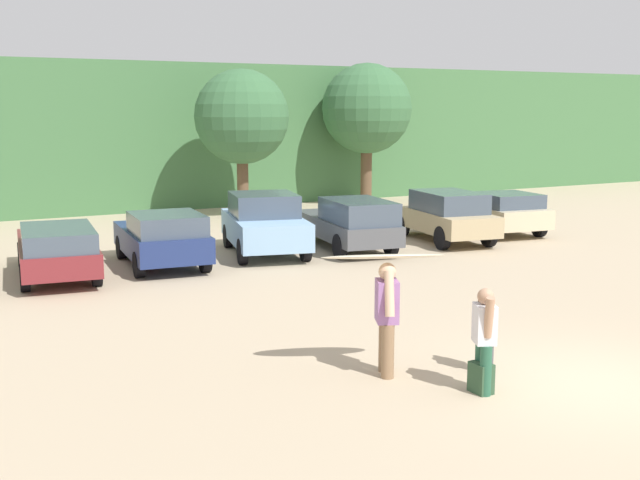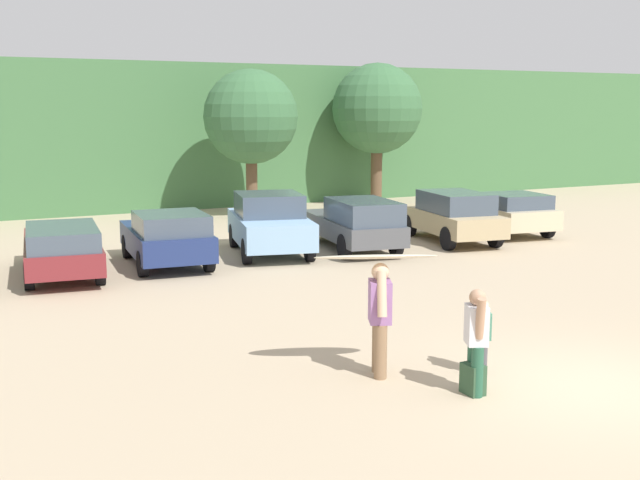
{
  "view_description": "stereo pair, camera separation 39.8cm",
  "coord_description": "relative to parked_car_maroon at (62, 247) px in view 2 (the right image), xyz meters",
  "views": [
    {
      "loc": [
        -9.07,
        -8.02,
        4.11
      ],
      "look_at": [
        -1.38,
        6.26,
        1.39
      ],
      "focal_mm": 44.18,
      "sensor_mm": 36.0,
      "label": 1
    },
    {
      "loc": [
        -8.72,
        -8.2,
        4.11
      ],
      "look_at": [
        -1.38,
        6.26,
        1.39
      ],
      "focal_mm": 44.18,
      "sensor_mm": 36.0,
      "label": 2
    }
  ],
  "objects": [
    {
      "name": "parked_car_maroon",
      "position": [
        0.0,
        0.0,
        0.0
      ],
      "size": [
        2.29,
        4.91,
        1.33
      ],
      "rotation": [
        0.0,
        0.0,
        1.45
      ],
      "color": "maroon",
      "rests_on": "ground_plane"
    },
    {
      "name": "backpack_dropped",
      "position": [
        3.99,
        -11.14,
        -0.51
      ],
      "size": [
        0.24,
        0.34,
        0.45
      ],
      "color": "#2D4C33",
      "rests_on": "ground_plane"
    },
    {
      "name": "parked_car_navy",
      "position": [
        2.68,
        0.1,
        0.04
      ],
      "size": [
        2.22,
        4.21,
        1.48
      ],
      "rotation": [
        0.0,
        0.0,
        1.48
      ],
      "color": "navy",
      "rests_on": "ground_plane"
    },
    {
      "name": "parked_car_sky_blue",
      "position": [
        5.8,
        0.53,
        0.15
      ],
      "size": [
        2.82,
        4.43,
        1.73
      ],
      "rotation": [
        0.0,
        0.0,
        1.34
      ],
      "color": "#84ADD1",
      "rests_on": "ground_plane"
    },
    {
      "name": "parked_car_dark_gray",
      "position": [
        8.25,
        -0.11,
        0.08
      ],
      "size": [
        2.41,
        4.87,
        1.55
      ],
      "rotation": [
        0.0,
        0.0,
        1.41
      ],
      "color": "#4C4F54",
      "rests_on": "ground_plane"
    },
    {
      "name": "tree_center_left",
      "position": [
        8.29,
        8.04,
        3.04
      ],
      "size": [
        3.57,
        3.57,
        5.59
      ],
      "color": "brown",
      "rests_on": "ground_plane"
    },
    {
      "name": "tree_far_right",
      "position": [
        14.61,
        9.33,
        3.34
      ],
      "size": [
        3.85,
        3.85,
        6.02
      ],
      "color": "brown",
      "rests_on": "ground_plane"
    },
    {
      "name": "person_adult",
      "position": [
        3.19,
        -9.82,
        0.27
      ],
      "size": [
        0.48,
        0.75,
        1.78
      ],
      "rotation": [
        0.0,
        0.0,
        2.71
      ],
      "color": "#8C6B4C",
      "rests_on": "ground_plane"
    },
    {
      "name": "person_child",
      "position": [
        4.66,
        -10.48,
        -0.07
      ],
      "size": [
        0.32,
        0.49,
        1.18
      ],
      "rotation": [
        0.0,
        0.0,
        2.71
      ],
      "color": "#4C4C51",
      "rests_on": "ground_plane"
    },
    {
      "name": "parked_car_champagne",
      "position": [
        14.19,
        0.36,
        -0.0
      ],
      "size": [
        2.46,
        4.3,
        1.39
      ],
      "rotation": [
        0.0,
        0.0,
        1.43
      ],
      "color": "beige",
      "rests_on": "ground_plane"
    },
    {
      "name": "hillside_ridge",
      "position": [
        5.76,
        17.06,
        2.24
      ],
      "size": [
        108.0,
        12.0,
        5.95
      ],
      "primitive_type": "cube",
      "color": "#427042",
      "rests_on": "ground_plane"
    },
    {
      "name": "surfboard_cream",
      "position": [
        3.16,
        -9.74,
        1.14
      ],
      "size": [
        1.99,
        1.23,
        0.18
      ],
      "rotation": [
        0.0,
        0.0,
        2.76
      ],
      "color": "beige"
    },
    {
      "name": "person_companion",
      "position": [
        4.02,
        -11.13,
        0.15
      ],
      "size": [
        0.42,
        0.67,
        1.56
      ],
      "rotation": [
        0.0,
        0.0,
        2.71
      ],
      "color": "#26593F",
      "rests_on": "ground_plane"
    },
    {
      "name": "ground_plane",
      "position": [
        5.76,
        -11.69,
        -0.73
      ],
      "size": [
        120.0,
        120.0,
        0.0
      ],
      "primitive_type": "plane",
      "color": "tan"
    },
    {
      "name": "parked_car_tan",
      "position": [
        11.65,
        -0.19,
        0.1
      ],
      "size": [
        2.39,
        4.41,
        1.57
      ],
      "rotation": [
        0.0,
        0.0,
        1.41
      ],
      "color": "tan",
      "rests_on": "ground_plane"
    }
  ]
}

